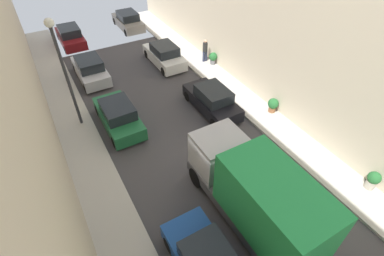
# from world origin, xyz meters

# --- Properties ---
(ground) EXTENTS (32.00, 32.00, 0.00)m
(ground) POSITION_xyz_m (0.00, 0.00, 0.00)
(ground) COLOR #423F42
(sidewalk_left) EXTENTS (2.00, 44.00, 0.15)m
(sidewalk_left) POSITION_xyz_m (-5.00, 0.00, 0.07)
(sidewalk_left) COLOR #B7B2A8
(sidewalk_left) RESTS_ON ground
(sidewalk_right) EXTENTS (2.00, 44.00, 0.15)m
(sidewalk_right) POSITION_xyz_m (5.00, 0.00, 0.07)
(sidewalk_right) COLOR #B7B2A8
(sidewalk_right) RESTS_ON ground
(parked_car_left_2) EXTENTS (1.78, 4.20, 1.57)m
(parked_car_left_2) POSITION_xyz_m (-2.70, 5.72, 0.72)
(parked_car_left_2) COLOR #1E6638
(parked_car_left_2) RESTS_ON ground
(parked_car_left_3) EXTENTS (1.78, 4.20, 1.57)m
(parked_car_left_3) POSITION_xyz_m (-2.70, 11.68, 0.72)
(parked_car_left_3) COLOR silver
(parked_car_left_3) RESTS_ON ground
(parked_car_left_4) EXTENTS (1.78, 4.20, 1.57)m
(parked_car_left_4) POSITION_xyz_m (-2.70, 17.97, 0.72)
(parked_car_left_4) COLOR maroon
(parked_car_left_4) RESTS_ON ground
(parked_car_right_2) EXTENTS (1.78, 4.20, 1.57)m
(parked_car_right_2) POSITION_xyz_m (2.70, 4.37, 0.72)
(parked_car_right_2) COLOR black
(parked_car_right_2) RESTS_ON ground
(parked_car_right_3) EXTENTS (1.78, 4.20, 1.57)m
(parked_car_right_3) POSITION_xyz_m (2.70, 11.02, 0.72)
(parked_car_right_3) COLOR white
(parked_car_right_3) RESTS_ON ground
(parked_car_right_4) EXTENTS (1.78, 4.20, 1.57)m
(parked_car_right_4) POSITION_xyz_m (2.70, 18.82, 0.72)
(parked_car_right_4) COLOR gray
(parked_car_right_4) RESTS_ON ground
(delivery_truck) EXTENTS (2.26, 6.60, 3.38)m
(delivery_truck) POSITION_xyz_m (0.00, -2.87, 1.79)
(delivery_truck) COLOR #4C4C51
(delivery_truck) RESTS_ON ground
(pedestrian) EXTENTS (0.40, 0.36, 1.72)m
(pedestrian) POSITION_xyz_m (5.45, 9.67, 1.07)
(pedestrian) COLOR #2D334C
(pedestrian) RESTS_ON sidewalk_right
(potted_plant_1) EXTENTS (0.57, 0.57, 0.95)m
(potted_plant_1) POSITION_xyz_m (5.71, -4.26, 0.68)
(potted_plant_1) COLOR #B2A899
(potted_plant_1) RESTS_ON sidewalk_right
(potted_plant_2) EXTENTS (0.62, 0.62, 0.90)m
(potted_plant_2) POSITION_xyz_m (5.75, 9.00, 0.65)
(potted_plant_2) COLOR slate
(potted_plant_2) RESTS_ON sidewalk_right
(potted_plant_3) EXTENTS (0.64, 0.64, 0.89)m
(potted_plant_3) POSITION_xyz_m (5.66, 2.28, 0.65)
(potted_plant_3) COLOR brown
(potted_plant_3) RESTS_ON sidewalk_right
(lamp_post) EXTENTS (0.44, 0.44, 6.04)m
(lamp_post) POSITION_xyz_m (-4.60, 6.91, 4.07)
(lamp_post) COLOR #333338
(lamp_post) RESTS_ON sidewalk_left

